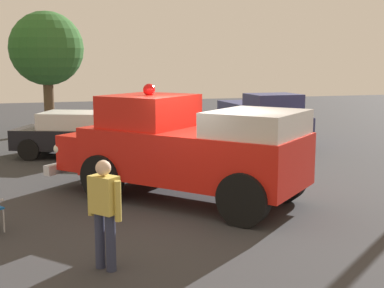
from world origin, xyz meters
name	(u,v)px	position (x,y,z in m)	size (l,w,h in m)	color
ground_plane	(205,207)	(0.00, 0.00, 0.00)	(60.00, 60.00, 0.00)	#333335
vintage_fire_truck	(183,147)	(-0.76, -0.26, 1.20)	(5.89, 5.57, 2.59)	black
classic_hot_rod	(83,134)	(-6.77, -1.93, 0.75)	(3.40, 4.74, 1.46)	black
parked_pickup	(262,116)	(-7.95, 4.98, 0.99)	(4.84, 2.12, 1.90)	black
lawn_chair_near_truck	(162,149)	(-4.13, 0.06, 0.59)	(0.68, 0.68, 1.02)	#B7BABF
spectator_seated	(158,145)	(-4.24, -0.01, 0.70)	(0.65, 0.60, 1.29)	#383842
spectator_standing	(104,207)	(2.69, -2.47, 0.96)	(0.56, 0.48, 1.68)	#2D334C
oak_tree_right	(47,49)	(-12.76, -2.81, 3.58)	(3.11, 3.11, 5.17)	brown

